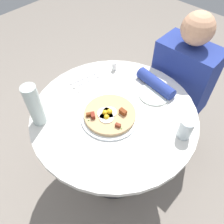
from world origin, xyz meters
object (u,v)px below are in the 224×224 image
(fork, at_px, (84,78))
(knife, at_px, (87,82))
(water_glass, at_px, (186,129))
(person_seated, at_px, (177,96))
(breakfast_pizza, at_px, (110,114))
(dining_table, at_px, (114,131))
(salt_shaker, at_px, (114,66))
(pizza_plate, at_px, (110,116))
(bread_plate, at_px, (154,94))
(water_bottle, at_px, (35,106))

(fork, relative_size, knife, 1.00)
(knife, height_order, water_glass, water_glass)
(person_seated, bearing_deg, breakfast_pizza, 82.66)
(dining_table, bearing_deg, salt_shaker, -47.57)
(breakfast_pizza, distance_m, salt_shaker, 0.40)
(breakfast_pizza, height_order, fork, breakfast_pizza)
(dining_table, height_order, pizza_plate, pizza_plate)
(knife, bearing_deg, bread_plate, 131.49)
(breakfast_pizza, height_order, bread_plate, breakfast_pizza)
(dining_table, height_order, bread_plate, bread_plate)
(fork, bearing_deg, breakfast_pizza, 84.33)
(pizza_plate, height_order, salt_shaker, salt_shaker)
(bread_plate, relative_size, water_glass, 1.64)
(water_bottle, bearing_deg, bread_plate, -119.84)
(bread_plate, xyz_separation_m, water_glass, (-0.27, 0.13, 0.05))
(bread_plate, height_order, salt_shaker, salt_shaker)
(pizza_plate, bearing_deg, knife, -19.24)
(pizza_plate, distance_m, fork, 0.34)
(fork, xyz_separation_m, water_glass, (-0.67, -0.05, 0.05))
(bread_plate, distance_m, salt_shaker, 0.32)
(dining_table, distance_m, water_glass, 0.45)
(dining_table, bearing_deg, knife, -11.75)
(water_bottle, xyz_separation_m, salt_shaker, (-0.00, -0.57, -0.09))
(breakfast_pizza, xyz_separation_m, fork, (0.33, -0.11, -0.02))
(dining_table, xyz_separation_m, pizza_plate, (-0.01, 0.04, 0.19))
(pizza_plate, xyz_separation_m, water_glass, (-0.35, -0.16, 0.05))
(salt_shaker, bearing_deg, knife, 78.53)
(breakfast_pizza, bearing_deg, bread_plate, -103.94)
(person_seated, xyz_separation_m, pizza_plate, (0.08, 0.63, 0.26))
(breakfast_pizza, bearing_deg, salt_shaker, -51.00)
(pizza_plate, xyz_separation_m, water_bottle, (0.25, 0.27, 0.12))
(person_seated, relative_size, fork, 6.31)
(dining_table, relative_size, knife, 5.04)
(breakfast_pizza, xyz_separation_m, water_glass, (-0.35, -0.17, 0.03))
(fork, height_order, knife, same)
(bread_plate, xyz_separation_m, knife, (0.36, 0.20, 0.00))
(pizza_plate, relative_size, knife, 1.73)
(water_glass, bearing_deg, fork, 4.62)
(water_glass, bearing_deg, person_seated, -59.91)
(breakfast_pizza, distance_m, bread_plate, 0.31)
(dining_table, relative_size, bread_plate, 4.96)
(knife, distance_m, water_bottle, 0.39)
(dining_table, distance_m, fork, 0.37)
(fork, bearing_deg, person_seated, 155.07)
(knife, xyz_separation_m, water_glass, (-0.64, -0.06, 0.05))
(person_seated, height_order, salt_shaker, person_seated)
(bread_plate, height_order, knife, bread_plate)
(person_seated, height_order, knife, person_seated)
(person_seated, bearing_deg, water_glass, 120.09)
(person_seated, relative_size, knife, 6.31)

